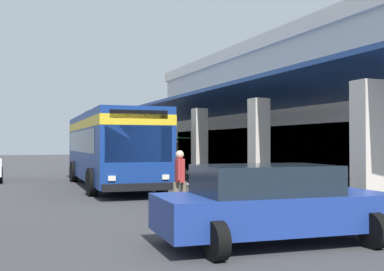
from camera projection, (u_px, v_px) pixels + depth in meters
ground at (282, 181)px, 23.74m from camera, size 120.00×120.00×0.00m
curb_strip at (194, 186)px, 20.52m from camera, size 30.09×0.50×0.12m
plaza_building at (372, 114)px, 24.19m from camera, size 25.38×16.40×6.69m
transit_bus at (111, 144)px, 21.07m from camera, size 11.33×3.21×3.34m
parked_sedan_blue at (272, 204)px, 9.00m from camera, size 2.66×4.52×1.47m
pedestrian at (180, 178)px, 13.08m from camera, size 0.63×0.42×1.68m
potted_palm at (178, 165)px, 27.05m from camera, size 1.81×1.98×2.24m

